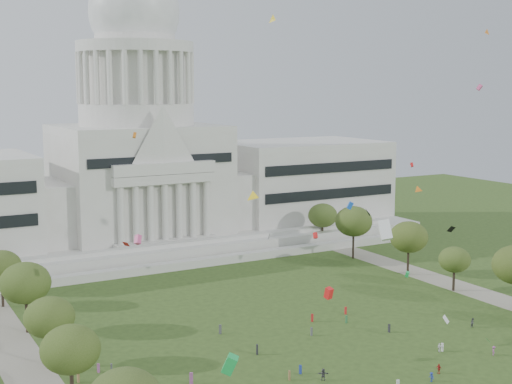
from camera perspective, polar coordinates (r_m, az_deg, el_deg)
name	(u,v)px	position (r m, az deg, el deg)	size (l,w,h in m)	color
capitol	(139,168)	(204.93, -9.38, 1.93)	(160.00, 64.50, 91.30)	silver
path_left	(32,379)	(118.79, -17.49, -14.11)	(8.00, 160.00, 0.04)	gray
path_right	(480,293)	(165.21, 17.50, -7.74)	(8.00, 160.00, 0.04)	gray
row_tree_l_2	(70,349)	(104.76, -14.62, -12.09)	(8.42, 8.42, 11.97)	black
row_tree_l_3	(49,317)	(120.38, -16.20, -9.61)	(8.12, 8.12, 11.55)	black
row_tree_r_3	(455,260)	(163.96, 15.60, -5.24)	(7.01, 7.01, 9.98)	black
row_tree_l_4	(25,283)	(137.47, -17.98, -6.94)	(9.29, 9.29, 13.21)	black
row_tree_r_4	(409,237)	(174.79, 12.13, -3.54)	(9.19, 9.19, 13.06)	black
row_tree_l_5	(1,267)	(155.30, -19.72, -5.66)	(8.33, 8.33, 11.85)	black
row_tree_r_5	(354,221)	(189.20, 7.82, -2.34)	(9.82, 9.82, 13.96)	black
row_tree_r_6	(323,215)	(205.19, 5.36, -1.88)	(8.42, 8.42, 11.97)	black
person_2	(473,323)	(142.05, 16.96, -9.97)	(0.88, 0.54, 1.82)	#4C4C51
person_3	(431,377)	(115.76, 13.85, -14.17)	(0.98, 0.51, 1.52)	navy
person_4	(439,369)	(119.05, 14.41, -13.53)	(0.94, 0.51, 1.60)	#B21E1E
person_5	(323,374)	(113.53, 5.40, -14.32)	(1.74, 0.69, 1.88)	#4C4C51
person_9	(494,351)	(129.06, 18.49, -11.95)	(1.05, 0.54, 1.63)	#994C8C
person_10	(439,348)	(128.00, 14.46, -11.96)	(0.93, 0.51, 1.59)	silver
distant_crowd	(262,367)	(115.98, 0.47, -13.85)	(58.24, 39.43, 1.88)	navy
kite_swarm	(377,196)	(107.35, 9.67, -0.30)	(96.27, 98.06, 65.67)	red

